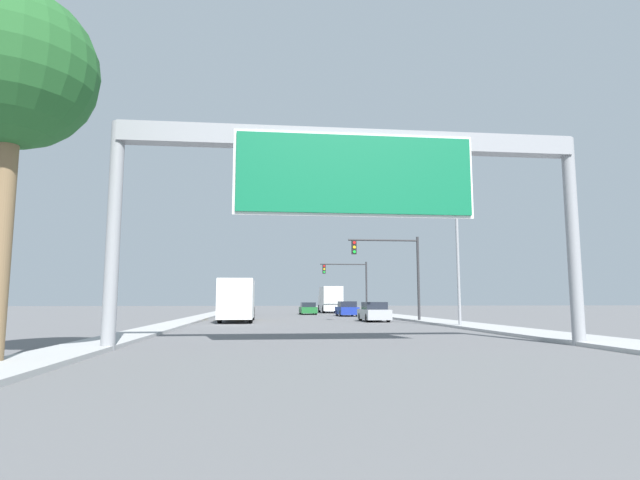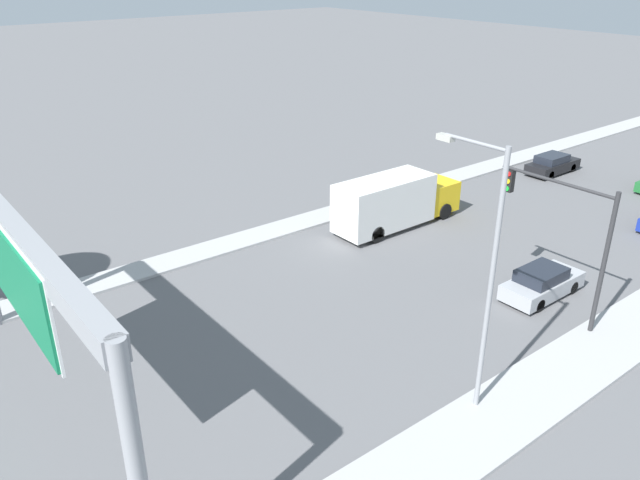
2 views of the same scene
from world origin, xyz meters
The scene contains 7 objects.
median_strip_left centered at (-9.00, 60.00, 0.07)m, with size 2.00×120.00×0.15m.
sign_gantry centered at (0.00, 17.88, 6.16)m, with size 16.86×0.73×7.72m.
car_mid_center centered at (5.25, 39.15, 0.70)m, with size 1.82×4.46×1.49m.
car_mid_left centered at (-5.25, 56.13, 0.69)m, with size 1.81×4.63×1.45m.
truck_box_primary centered at (-5.25, 39.53, 1.61)m, with size 2.46×8.61×3.16m.
traffic_light_near_intersection centered at (6.76, 38.00, 4.45)m, with size 5.51×0.32×6.50m.
street_lamp_right centered at (8.27, 30.21, 5.70)m, with size 2.83×0.28×9.73m.
Camera 2 is at (19.32, 14.64, 14.86)m, focal length 35.00 mm.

